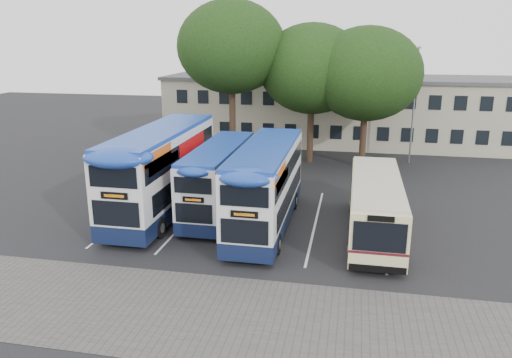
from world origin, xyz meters
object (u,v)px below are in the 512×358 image
object	(u,v)px
lamp_post	(414,99)
bus_dd_mid	(219,176)
bus_dd_left	(162,167)
tree_mid	(312,69)
tree_right	(367,74)
bus_dd_right	(266,182)
tree_left	(232,47)
bus_single	(376,203)

from	to	relation	value
lamp_post	bus_dd_mid	distance (m)	18.65
bus_dd_mid	bus_dd_left	bearing A→B (deg)	-169.43
lamp_post	tree_mid	distance (m)	8.28
tree_mid	tree_right	world-z (taller)	tree_mid
tree_right	bus_dd_right	world-z (taller)	tree_right
tree_left	bus_single	bearing A→B (deg)	-51.44
tree_left	bus_dd_right	xyz separation A→B (m)	(5.14, -13.46, -6.57)
bus_dd_left	tree_left	bearing A→B (deg)	85.11
tree_mid	bus_dd_left	bearing A→B (deg)	-117.87
bus_dd_right	bus_single	distance (m)	5.68
lamp_post	tree_mid	xyz separation A→B (m)	(-7.88, -1.18, 2.27)
tree_right	tree_mid	bearing A→B (deg)	169.01
lamp_post	bus_single	distance (m)	16.52
tree_mid	bus_single	bearing A→B (deg)	-72.28
lamp_post	tree_right	xyz separation A→B (m)	(-3.76, -1.98, 2.01)
tree_left	bus_single	xyz separation A→B (m)	(10.77, -13.51, -7.31)
lamp_post	tree_right	size ratio (longest dim) A/B	0.86
bus_dd_left	bus_dd_right	size ratio (longest dim) A/B	1.10
tree_left	bus_dd_mid	bearing A→B (deg)	-79.81
tree_mid	bus_dd_right	bearing A→B (deg)	-93.71
tree_right	bus_single	distance (m)	14.89
bus_dd_left	bus_single	distance (m)	11.92
tree_left	bus_dd_left	xyz separation A→B (m)	(-1.06, -12.36, -6.32)
tree_left	tree_right	distance (m)	10.38
bus_dd_mid	bus_dd_right	world-z (taller)	bus_dd_right
tree_mid	bus_dd_mid	distance (m)	14.49
bus_dd_left	bus_dd_mid	world-z (taller)	bus_dd_left
tree_right	bus_dd_right	distance (m)	15.43
bus_single	tree_mid	bearing A→B (deg)	107.72
bus_dd_left	bus_single	size ratio (longest dim) A/B	1.17
tree_right	bus_dd_mid	world-z (taller)	tree_right
tree_mid	bus_dd_mid	xyz separation A→B (m)	(-3.97, -12.92, -5.22)
bus_dd_mid	bus_dd_right	bearing A→B (deg)	-29.19
tree_mid	tree_right	bearing A→B (deg)	-10.99
bus_dd_left	bus_dd_mid	distance (m)	3.27
tree_left	tree_right	xyz separation A→B (m)	(10.20, 0.35, -1.89)
tree_left	bus_single	distance (m)	18.76
bus_dd_right	bus_single	size ratio (longest dim) A/B	1.06
lamp_post	bus_dd_left	bearing A→B (deg)	-135.63
tree_right	bus_single	bearing A→B (deg)	-87.66
tree_right	bus_dd_mid	xyz separation A→B (m)	(-8.09, -12.12, -4.95)
bus_dd_right	lamp_post	bearing A→B (deg)	60.81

